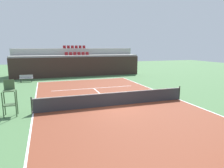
{
  "coord_description": "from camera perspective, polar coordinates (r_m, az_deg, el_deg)",
  "views": [
    {
      "loc": [
        -4.6,
        -13.06,
        4.16
      ],
      "look_at": [
        0.49,
        2.0,
        1.2
      ],
      "focal_mm": 32.19,
      "sensor_mm": 36.0,
      "label": 1
    }
  ],
  "objects": [
    {
      "name": "seating_row_lower",
      "position": [
        29.91,
        -9.91,
        8.33
      ],
      "size": [
        3.47,
        0.44,
        0.44
      ],
      "color": "maroon",
      "rests_on": "stands_tier_lower"
    },
    {
      "name": "stands_tier_upper",
      "position": [
        32.24,
        -10.48,
        6.45
      ],
      "size": [
        17.94,
        2.4,
        3.91
      ],
      "primitive_type": "cube",
      "color": "#9E9E99",
      "rests_on": "ground_plane"
    },
    {
      "name": "sideline_right",
      "position": [
        16.99,
        18.36,
        -4.13
      ],
      "size": [
        0.1,
        24.0,
        0.0
      ],
      "primitive_type": "cube",
      "color": "white",
      "rests_on": "court_surface"
    },
    {
      "name": "seating_row_upper",
      "position": [
        32.26,
        -10.63,
        10.15
      ],
      "size": [
        3.47,
        0.44,
        0.44
      ],
      "color": "maroon",
      "rests_on": "stands_tier_upper"
    },
    {
      "name": "tennis_net",
      "position": [
        14.32,
        0.71,
        -4.23
      ],
      "size": [
        11.08,
        0.08,
        1.07
      ],
      "color": "black",
      "rests_on": "court_surface"
    },
    {
      "name": "baseline_far",
      "position": [
        25.77,
        -8.14,
        1.17
      ],
      "size": [
        11.0,
        0.1,
        0.0
      ],
      "primitive_type": "cube",
      "color": "white",
      "rests_on": "court_surface"
    },
    {
      "name": "service_line_far",
      "position": [
        20.42,
        -5.26,
        -1.22
      ],
      "size": [
        8.26,
        0.1,
        0.0
      ],
      "primitive_type": "cube",
      "color": "white",
      "rests_on": "court_surface"
    },
    {
      "name": "player_bench",
      "position": [
        26.05,
        -23.17,
        1.63
      ],
      "size": [
        1.5,
        0.4,
        0.85
      ],
      "color": "#99999E",
      "rests_on": "ground_plane"
    },
    {
      "name": "umpire_chair",
      "position": [
        13.62,
        -27.08,
        -3.25
      ],
      "size": [
        0.76,
        0.66,
        2.2
      ],
      "color": "#334C2D",
      "rests_on": "ground_plane"
    },
    {
      "name": "stands_tier_lower",
      "position": [
        29.91,
        -9.78,
        5.25
      ],
      "size": [
        17.94,
        2.4,
        2.96
      ],
      "primitive_type": "cube",
      "color": "#9E9E99",
      "rests_on": "ground_plane"
    },
    {
      "name": "centre_service_line",
      "position": [
        17.4,
        -2.8,
        -3.26
      ],
      "size": [
        0.1,
        6.4,
        0.0
      ],
      "primitive_type": "cube",
      "color": "white",
      "rests_on": "court_surface"
    },
    {
      "name": "sideline_left",
      "position": [
        13.73,
        -21.5,
        -7.79
      ],
      "size": [
        0.1,
        24.0,
        0.0
      ],
      "primitive_type": "cube",
      "color": "white",
      "rests_on": "court_surface"
    },
    {
      "name": "court_surface",
      "position": [
        14.46,
        0.7,
        -6.15
      ],
      "size": [
        11.0,
        24.0,
        0.01
      ],
      "primitive_type": "cube",
      "color": "brown",
      "rests_on": "ground_plane"
    },
    {
      "name": "back_wall",
      "position": [
        28.6,
        -9.35,
        4.8
      ],
      "size": [
        17.94,
        0.3,
        2.74
      ],
      "primitive_type": "cube",
      "color": "#33231E",
      "rests_on": "ground_plane"
    },
    {
      "name": "ground_plane",
      "position": [
        14.46,
        0.7,
        -6.17
      ],
      "size": [
        80.0,
        80.0,
        0.0
      ],
      "primitive_type": "plane",
      "color": "#477042"
    }
  ]
}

